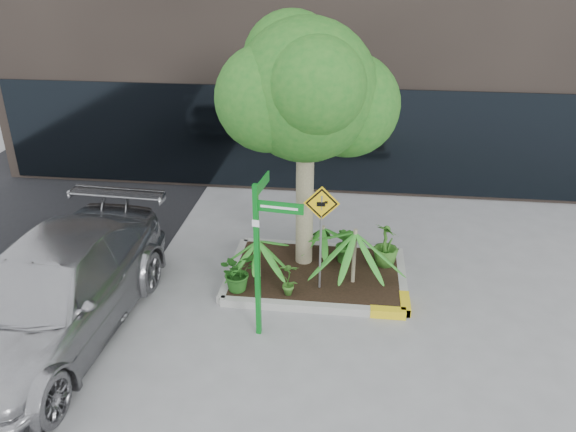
# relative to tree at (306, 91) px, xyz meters

# --- Properties ---
(ground) EXTENTS (80.00, 80.00, 0.00)m
(ground) POSITION_rel_tree_xyz_m (0.08, -0.69, -3.47)
(ground) COLOR gray
(ground) RESTS_ON ground
(planter) EXTENTS (3.35, 2.36, 0.15)m
(planter) POSITION_rel_tree_xyz_m (0.31, -0.42, -3.37)
(planter) COLOR #9E9E99
(planter) RESTS_ON ground
(tree) EXTENTS (3.17, 2.81, 4.76)m
(tree) POSITION_rel_tree_xyz_m (0.00, 0.00, 0.00)
(tree) COLOR #9B9270
(tree) RESTS_ON ground
(palm_front) EXTENTS (1.20, 1.20, 1.33)m
(palm_front) POSITION_rel_tree_xyz_m (0.97, -0.68, -2.32)
(palm_front) COLOR #9B9270
(palm_front) RESTS_ON ground
(palm_left) EXTENTS (0.89, 0.89, 0.99)m
(palm_left) POSITION_rel_tree_xyz_m (-0.77, -0.71, -2.58)
(palm_left) COLOR #9B9270
(palm_left) RESTS_ON ground
(palm_back) EXTENTS (0.76, 0.76, 0.85)m
(palm_back) POSITION_rel_tree_xyz_m (0.35, 0.17, -2.69)
(palm_back) COLOR #9B9270
(palm_back) RESTS_ON ground
(parked_car) EXTENTS (2.47, 5.50, 1.57)m
(parked_car) POSITION_rel_tree_xyz_m (-3.72, -2.66, -2.69)
(parked_car) COLOR #A3A3A7
(parked_car) RESTS_ON ground
(shrub_a) EXTENTS (0.91, 0.91, 0.72)m
(shrub_a) POSITION_rel_tree_xyz_m (-1.07, -1.17, -2.96)
(shrub_a) COLOR #1F5718
(shrub_a) RESTS_ON planter
(shrub_b) EXTENTS (0.68, 0.68, 0.86)m
(shrub_b) POSITION_rel_tree_xyz_m (1.56, 0.03, -2.89)
(shrub_b) COLOR #326A1F
(shrub_b) RESTS_ON planter
(shrub_c) EXTENTS (0.35, 0.35, 0.66)m
(shrub_c) POSITION_rel_tree_xyz_m (-0.15, -1.24, -2.99)
(shrub_c) COLOR #346A20
(shrub_c) RESTS_ON planter
(shrub_d) EXTENTS (0.61, 0.61, 0.79)m
(shrub_d) POSITION_rel_tree_xyz_m (0.81, 0.00, -2.93)
(shrub_d) COLOR #26651D
(shrub_d) RESTS_ON planter
(street_sign_post) EXTENTS (0.77, 0.81, 2.61)m
(street_sign_post) POSITION_rel_tree_xyz_m (-0.46, -2.15, -1.86)
(street_sign_post) COLOR #0A781D
(street_sign_post) RESTS_ON ground
(cattle_sign) EXTENTS (0.61, 0.09, 1.98)m
(cattle_sign) POSITION_rel_tree_xyz_m (0.37, -0.98, -1.99)
(cattle_sign) COLOR slate
(cattle_sign) RESTS_ON ground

